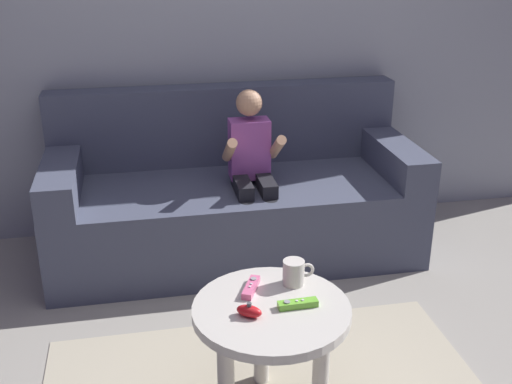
% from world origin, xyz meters
% --- Properties ---
extents(wall_back, '(4.64, 0.05, 2.50)m').
position_xyz_m(wall_back, '(0.00, 1.85, 1.25)').
color(wall_back, '#999EA8').
rests_on(wall_back, ground).
extents(couch, '(1.94, 0.80, 0.87)m').
position_xyz_m(couch, '(0.00, 1.45, 0.30)').
color(couch, '#474C60').
rests_on(couch, ground).
extents(person_seated_on_couch, '(0.29, 0.36, 0.93)m').
position_xyz_m(person_seated_on_couch, '(0.08, 1.28, 0.54)').
color(person_seated_on_couch, black).
rests_on(person_seated_on_couch, ground).
extents(coffee_table, '(0.55, 0.55, 0.45)m').
position_xyz_m(coffee_table, '(-0.07, 0.15, 0.37)').
color(coffee_table, beige).
rests_on(coffee_table, ground).
extents(game_remote_lime_near_edge, '(0.14, 0.04, 0.03)m').
position_xyz_m(game_remote_lime_near_edge, '(0.01, 0.12, 0.47)').
color(game_remote_lime_near_edge, '#72C638').
rests_on(game_remote_lime_near_edge, coffee_table).
extents(nunchuk_red, '(0.10, 0.08, 0.05)m').
position_xyz_m(nunchuk_red, '(-0.16, 0.10, 0.47)').
color(nunchuk_red, red).
rests_on(nunchuk_red, coffee_table).
extents(game_remote_pink_far_corner, '(0.09, 0.14, 0.03)m').
position_xyz_m(game_remote_pink_far_corner, '(-0.12, 0.26, 0.47)').
color(game_remote_pink_far_corner, pink).
rests_on(game_remote_pink_far_corner, coffee_table).
extents(coffee_mug, '(0.12, 0.08, 0.09)m').
position_xyz_m(coffee_mug, '(0.04, 0.27, 0.50)').
color(coffee_mug, silver).
rests_on(coffee_mug, coffee_table).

